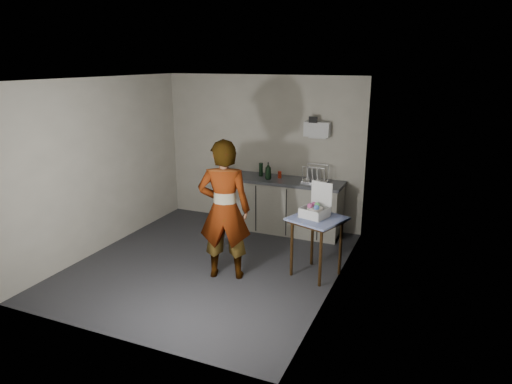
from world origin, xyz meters
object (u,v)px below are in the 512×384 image
at_px(soda_can, 280,175).
at_px(kitchen_counter, 277,206).
at_px(standing_man, 224,210).
at_px(paper_towel, 225,168).
at_px(dark_bottle, 261,170).
at_px(bakery_box, 315,209).
at_px(side_table, 317,225).
at_px(soap_bottle, 268,171).
at_px(dish_rack, 315,178).

bearing_deg(soda_can, kitchen_counter, -112.35).
height_order(standing_man, paper_towel, standing_man).
xyz_separation_m(dark_bottle, bakery_box, (1.38, -1.44, -0.10)).
bearing_deg(soda_can, side_table, -53.95).
relative_size(soap_bottle, soda_can, 2.46).
bearing_deg(dish_rack, paper_towel, -175.35).
bearing_deg(paper_towel, side_table, -33.16).
relative_size(kitchen_counter, soda_can, 19.45).
bearing_deg(dark_bottle, soap_bottle, -38.32).
bearing_deg(paper_towel, dish_rack, 4.65).
relative_size(standing_man, soda_can, 16.35).
relative_size(standing_man, soap_bottle, 6.65).
xyz_separation_m(paper_towel, dish_rack, (1.58, 0.13, -0.06)).
height_order(kitchen_counter, paper_towel, paper_towel).
bearing_deg(soap_bottle, standing_man, -86.69).
bearing_deg(dish_rack, bakery_box, -73.61).
relative_size(standing_man, dish_rack, 4.72).
height_order(kitchen_counter, soda_can, soda_can).
height_order(soap_bottle, bakery_box, bakery_box).
height_order(soda_can, paper_towel, paper_towel).
distance_m(standing_man, soda_can, 1.99).
height_order(kitchen_counter, standing_man, standing_man).
bearing_deg(soap_bottle, dish_rack, 10.13).
bearing_deg(dish_rack, soda_can, 178.34).
distance_m(paper_towel, bakery_box, 2.38).
distance_m(kitchen_counter, bakery_box, 1.81).
relative_size(paper_towel, bakery_box, 0.57).
xyz_separation_m(soda_can, bakery_box, (1.04, -1.44, -0.04)).
bearing_deg(dark_bottle, dish_rack, -1.01).
height_order(soap_bottle, soda_can, soap_bottle).
relative_size(soda_can, bakery_box, 0.26).
height_order(soap_bottle, dark_bottle, soap_bottle).
xyz_separation_m(standing_man, paper_towel, (-0.92, 1.84, 0.09)).
distance_m(dark_bottle, paper_towel, 0.64).
xyz_separation_m(soda_can, paper_towel, (-0.96, -0.15, 0.06)).
xyz_separation_m(kitchen_counter, soda_can, (0.02, 0.05, 0.54)).
height_order(dark_bottle, bakery_box, bakery_box).
relative_size(soap_bottle, dark_bottle, 1.23).
bearing_deg(dish_rack, kitchen_counter, -176.77).
bearing_deg(side_table, dish_rack, 127.09).
bearing_deg(soda_can, bakery_box, -54.21).
relative_size(dark_bottle, bakery_box, 0.52).
height_order(soda_can, dish_rack, dish_rack).
bearing_deg(side_table, bakery_box, 153.41).
xyz_separation_m(dark_bottle, dish_rack, (0.96, -0.02, -0.05)).
distance_m(side_table, paper_towel, 2.46).
relative_size(paper_towel, dish_rack, 0.64).
relative_size(dark_bottle, paper_towel, 0.90).
bearing_deg(side_table, standing_man, -136.05).
xyz_separation_m(soap_bottle, bakery_box, (1.18, -1.28, -0.13)).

